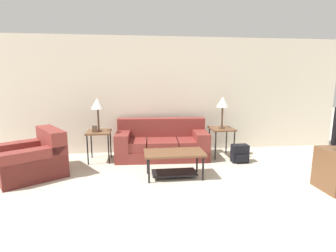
# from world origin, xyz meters

# --- Properties ---
(wall_back) EXTENTS (8.55, 0.06, 2.60)m
(wall_back) POSITION_xyz_m (0.00, 4.25, 1.30)
(wall_back) COLOR silver
(wall_back) RESTS_ON ground_plane
(couch) EXTENTS (1.97, 0.99, 0.82)m
(couch) POSITION_xyz_m (-0.09, 3.71, 0.30)
(couch) COLOR maroon
(couch) RESTS_ON ground_plane
(armchair) EXTENTS (1.38, 1.36, 0.80)m
(armchair) POSITION_xyz_m (-2.45, 2.93, 0.28)
(armchair) COLOR maroon
(armchair) RESTS_ON ground_plane
(coffee_table) EXTENTS (1.02, 0.55, 0.45)m
(coffee_table) POSITION_xyz_m (0.00, 2.53, 0.33)
(coffee_table) COLOR brown
(coffee_table) RESTS_ON ground_plane
(side_table_left) EXTENTS (0.48, 0.55, 0.63)m
(side_table_left) POSITION_xyz_m (-1.39, 3.62, 0.56)
(side_table_left) COLOR brown
(side_table_left) RESTS_ON ground_plane
(side_table_right) EXTENTS (0.48, 0.55, 0.63)m
(side_table_right) POSITION_xyz_m (1.21, 3.62, 0.56)
(side_table_right) COLOR brown
(side_table_right) RESTS_ON ground_plane
(table_lamp_left) EXTENTS (0.26, 0.26, 0.68)m
(table_lamp_left) POSITION_xyz_m (-1.39, 3.62, 1.17)
(table_lamp_left) COLOR #472D1E
(table_lamp_left) RESTS_ON side_table_left
(table_lamp_right) EXTENTS (0.26, 0.26, 0.68)m
(table_lamp_right) POSITION_xyz_m (1.21, 3.62, 1.17)
(table_lamp_right) COLOR #472D1E
(table_lamp_right) RESTS_ON side_table_right
(backpack) EXTENTS (0.33, 0.28, 0.36)m
(backpack) POSITION_xyz_m (1.45, 3.16, 0.18)
(backpack) COLOR black
(backpack) RESTS_ON ground_plane
(picture_frame) EXTENTS (0.10, 0.04, 0.13)m
(picture_frame) POSITION_xyz_m (-1.46, 3.54, 0.69)
(picture_frame) COLOR #4C3828
(picture_frame) RESTS_ON side_table_left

